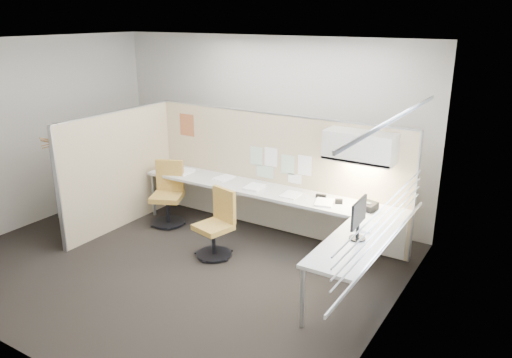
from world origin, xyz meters
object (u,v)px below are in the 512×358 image
Objects in this scene: desk at (281,205)px; chair_right at (217,226)px; chair_left at (168,195)px; phone at (368,206)px; monitor at (359,217)px.

chair_right reaches higher than desk.
chair_left reaches higher than phone.
chair_left is (-1.87, -0.21, -0.15)m from desk.
desk is 0.93m from chair_right.
desk is 1.19m from phone.
desk is at bearing -157.06° from phone.
chair_left reaches higher than desk.
chair_left is 1.06× the size of chair_right.
chair_right is 3.59× the size of phone.
chair_right is at bearing 86.56° from monitor.
chair_left is at bearing 172.77° from chair_right.
phone is at bearing -17.79° from chair_left.
chair_right is at bearing -129.86° from desk.
phone is at bearing 10.40° from monitor.
desk is at bearing 63.89° from chair_right.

